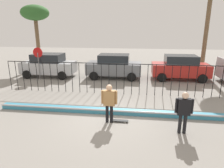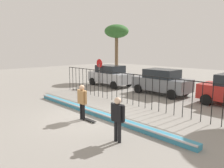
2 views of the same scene
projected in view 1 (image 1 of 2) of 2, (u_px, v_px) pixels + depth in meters
name	position (u px, v px, depth m)	size (l,w,h in m)	color
ground_plane	(108.00, 118.00, 9.09)	(60.00, 60.00, 0.00)	gray
bowl_coping_ledge	(110.00, 111.00, 9.58)	(11.00, 0.41, 0.27)	teal
perimeter_fence	(117.00, 76.00, 12.08)	(14.04, 0.04, 1.92)	black
skateboarder	(109.00, 100.00, 8.45)	(0.69, 0.26, 1.72)	black
skateboard	(119.00, 121.00, 8.75)	(0.80, 0.20, 0.07)	black
camera_operator	(184.00, 109.00, 7.57)	(0.68, 0.26, 1.69)	black
parked_car_silver	(49.00, 65.00, 16.45)	(4.30, 2.12, 1.90)	#B7BABF
parked_car_gray	(114.00, 66.00, 16.02)	(4.30, 2.12, 1.90)	slate
parked_car_red	(180.00, 67.00, 15.53)	(4.30, 2.12, 1.90)	#B2231E
stop_sign	(38.00, 59.00, 15.32)	(0.76, 0.07, 2.50)	slate
palm_tree_short	(35.00, 15.00, 18.68)	(2.60, 2.60, 5.98)	brown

